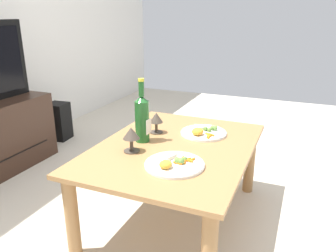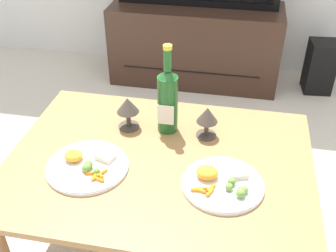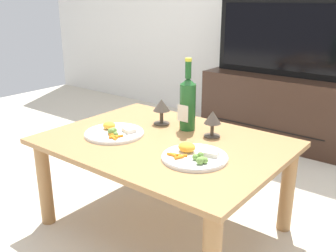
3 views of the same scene
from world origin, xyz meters
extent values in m
plane|color=beige|center=(0.00, 0.00, 0.00)|extent=(6.40, 6.40, 0.00)
cube|color=#9E7042|center=(0.00, 0.00, 0.46)|extent=(1.13, 0.84, 0.03)
cylinder|color=#9E7042|center=(-0.50, -0.35, 0.22)|extent=(0.07, 0.07, 0.45)
cylinder|color=#9E7042|center=(-0.50, 0.35, 0.22)|extent=(0.07, 0.07, 0.45)
cylinder|color=#9E7042|center=(0.50, 0.35, 0.22)|extent=(0.07, 0.07, 0.45)
cube|color=#382319|center=(-0.07, 1.54, 0.27)|extent=(1.17, 0.43, 0.55)
cube|color=black|center=(-0.07, 1.32, 0.16)|extent=(0.93, 0.01, 0.01)
cube|color=black|center=(-0.07, 1.54, 0.84)|extent=(1.08, 0.04, 0.59)
cube|color=black|center=(-0.07, 1.52, 0.84)|extent=(0.99, 0.01, 0.50)
cylinder|color=#1E5923|center=(-0.01, 0.20, 0.59)|extent=(0.08, 0.08, 0.24)
cone|color=#1E5923|center=(-0.01, 0.20, 0.73)|extent=(0.08, 0.08, 0.04)
cylinder|color=#1E5923|center=(-0.01, 0.20, 0.79)|extent=(0.03, 0.03, 0.09)
cylinder|color=yellow|center=(-0.01, 0.20, 0.84)|extent=(0.03, 0.03, 0.02)
cube|color=silver|center=(-0.01, 0.16, 0.57)|extent=(0.07, 0.00, 0.09)
cylinder|color=#473D33|center=(-0.17, 0.19, 0.48)|extent=(0.09, 0.09, 0.01)
cylinder|color=#473D33|center=(-0.17, 0.19, 0.51)|extent=(0.02, 0.02, 0.07)
cone|color=#473D33|center=(-0.17, 0.19, 0.58)|extent=(0.09, 0.09, 0.06)
cylinder|color=#473D33|center=(0.15, 0.19, 0.48)|extent=(0.08, 0.08, 0.01)
cylinder|color=#473D33|center=(0.15, 0.19, 0.51)|extent=(0.02, 0.02, 0.06)
cone|color=#473D33|center=(0.15, 0.19, 0.57)|extent=(0.08, 0.08, 0.06)
cylinder|color=white|center=(-0.24, -0.09, 0.48)|extent=(0.30, 0.30, 0.01)
torus|color=white|center=(-0.24, -0.09, 0.49)|extent=(0.29, 0.29, 0.01)
ellipsoid|color=orange|center=(-0.30, -0.07, 0.50)|extent=(0.07, 0.06, 0.04)
cube|color=beige|center=(-0.19, -0.04, 0.50)|extent=(0.08, 0.07, 0.02)
cylinder|color=orange|center=(-0.18, -0.16, 0.49)|extent=(0.05, 0.03, 0.01)
cylinder|color=orange|center=(-0.19, -0.15, 0.49)|extent=(0.02, 0.05, 0.01)
cylinder|color=orange|center=(-0.18, -0.14, 0.49)|extent=(0.04, 0.04, 0.01)
cylinder|color=orange|center=(-0.21, -0.13, 0.49)|extent=(0.05, 0.03, 0.01)
cylinder|color=orange|center=(-0.18, -0.13, 0.49)|extent=(0.03, 0.05, 0.01)
cylinder|color=orange|center=(-0.24, -0.11, 0.49)|extent=(0.02, 0.05, 0.01)
sphere|color=olive|center=(-0.23, -0.13, 0.50)|extent=(0.03, 0.03, 0.03)
sphere|color=olive|center=(-0.23, -0.11, 0.50)|extent=(0.03, 0.03, 0.03)
sphere|color=olive|center=(-0.23, -0.12, 0.50)|extent=(0.03, 0.03, 0.03)
sphere|color=olive|center=(-0.19, -0.13, 0.50)|extent=(0.02, 0.02, 0.02)
cylinder|color=white|center=(0.24, -0.09, 0.48)|extent=(0.28, 0.28, 0.01)
torus|color=white|center=(0.24, -0.09, 0.49)|extent=(0.28, 0.28, 0.01)
ellipsoid|color=orange|center=(0.19, -0.07, 0.51)|extent=(0.08, 0.07, 0.04)
cube|color=beige|center=(0.29, -0.04, 0.50)|extent=(0.08, 0.07, 0.02)
cylinder|color=orange|center=(0.21, -0.13, 0.49)|extent=(0.03, 0.04, 0.01)
cylinder|color=orange|center=(0.18, -0.14, 0.49)|extent=(0.04, 0.02, 0.01)
cylinder|color=orange|center=(0.17, -0.15, 0.49)|extent=(0.04, 0.02, 0.01)
cylinder|color=orange|center=(0.16, -0.15, 0.49)|extent=(0.04, 0.02, 0.01)
cylinder|color=orange|center=(0.21, -0.15, 0.49)|extent=(0.03, 0.04, 0.01)
sphere|color=olive|center=(0.32, -0.13, 0.50)|extent=(0.03, 0.03, 0.03)
sphere|color=olive|center=(0.27, -0.12, 0.50)|extent=(0.03, 0.03, 0.03)
sphere|color=olive|center=(0.31, -0.15, 0.50)|extent=(0.03, 0.03, 0.03)
sphere|color=olive|center=(0.31, -0.13, 0.50)|extent=(0.03, 0.03, 0.03)
sphere|color=olive|center=(0.27, -0.10, 0.50)|extent=(0.03, 0.03, 0.03)
camera|label=1|loc=(-1.62, -0.64, 1.19)|focal=35.54mm
camera|label=2|loc=(0.25, -1.14, 1.44)|focal=43.37mm
camera|label=3|loc=(1.06, -1.32, 1.12)|focal=40.21mm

